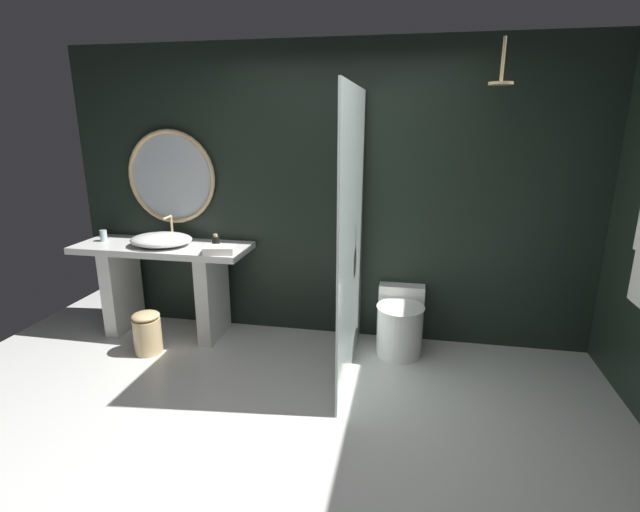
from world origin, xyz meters
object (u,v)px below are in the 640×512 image
Objects in this scene: vessel_sink at (161,240)px; round_wall_mirror at (171,177)px; tumbler_cup at (104,236)px; rain_shower_head at (501,78)px; folded_hand_towel at (219,250)px; waste_bin at (147,332)px; soap_dispenser at (216,242)px; toilet at (400,321)px.

vessel_sink is 0.60m from round_wall_mirror.
rain_shower_head is at bearing -1.98° from tumbler_cup.
rain_shower_head reaches higher than folded_hand_towel.
vessel_sink is at bearing 92.17° from waste_bin.
soap_dispenser is (0.51, 0.02, -0.00)m from vessel_sink.
rain_shower_head reaches higher than tumbler_cup.
round_wall_mirror is (-0.52, 0.28, 0.53)m from soap_dispenser.
toilet is at bearing -5.74° from round_wall_mirror.
vessel_sink is 0.51m from soap_dispenser.
vessel_sink is 5.39× the size of tumbler_cup.
rain_shower_head is (2.25, -0.09, 1.31)m from soap_dispenser.
tumbler_cup is 0.33× the size of rain_shower_head.
toilet is at bearing 2.15° from vessel_sink.
vessel_sink is at bearing 166.13° from folded_hand_towel.
vessel_sink reaches higher than tumbler_cup.
vessel_sink is at bearing 178.65° from rain_shower_head.
toilet is at bearing 0.60° from tumbler_cup.
round_wall_mirror reaches higher than vessel_sink.
tumbler_cup is 0.27× the size of waste_bin.
toilet is (2.14, 0.08, -0.65)m from vessel_sink.
round_wall_mirror reaches higher than soap_dispenser.
vessel_sink is 0.83m from waste_bin.
rain_shower_head reaches higher than waste_bin.
soap_dispenser is 0.97m from waste_bin.
waste_bin is at bearing -167.47° from toilet.
tumbler_cup is 0.12× the size of round_wall_mirror.
toilet reaches higher than waste_bin.
toilet is (1.63, 0.06, -0.65)m from soap_dispenser.
soap_dispenser is 2.61m from rain_shower_head.
rain_shower_head is (2.76, -0.07, 1.31)m from vessel_sink.
tumbler_cup is 0.41× the size of folded_hand_towel.
rain_shower_head is at bearing -13.32° from toilet.
waste_bin is (0.01, -0.39, -0.73)m from vessel_sink.
rain_shower_head reaches higher than round_wall_mirror.
rain_shower_head is at bearing 2.32° from folded_hand_towel.
round_wall_mirror is at bearing 152.20° from soap_dispenser.
round_wall_mirror is 2.30× the size of waste_bin.
folded_hand_towel is (-1.53, -0.23, 0.62)m from toilet.
soap_dispenser is at bearing 2.37° from vessel_sink.
soap_dispenser reaches higher than waste_bin.
rain_shower_head reaches higher than vessel_sink.
tumbler_cup is at bearing 170.60° from folded_hand_towel.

